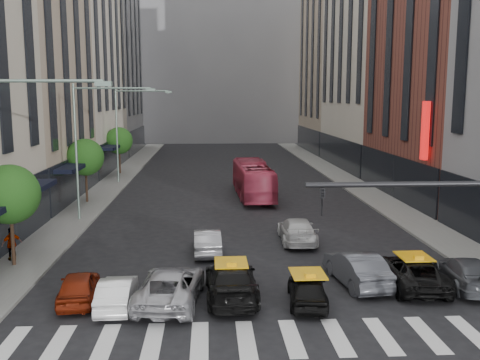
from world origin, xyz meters
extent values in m
plane|color=black|center=(0.00, 0.00, 0.00)|extent=(160.00, 160.00, 0.00)
cube|color=slate|center=(-11.50, 30.00, 0.07)|extent=(3.00, 96.00, 0.15)
cube|color=slate|center=(11.50, 30.00, 0.07)|extent=(3.00, 96.00, 0.15)
cube|color=tan|center=(-17.00, 28.00, 12.00)|extent=(8.00, 16.00, 24.00)
cube|color=beige|center=(-17.00, 46.00, 18.00)|extent=(8.00, 20.00, 36.00)
cube|color=gray|center=(-17.00, 65.00, 15.00)|extent=(8.00, 18.00, 30.00)
cube|color=brown|center=(17.00, 27.00, 13.00)|extent=(8.00, 18.00, 26.00)
cube|color=tan|center=(17.00, 65.00, 14.00)|extent=(8.00, 18.00, 28.00)
cube|color=gray|center=(0.00, 85.00, 18.00)|extent=(30.00, 10.00, 36.00)
cylinder|color=black|center=(-11.80, 10.00, 1.72)|extent=(0.18, 0.18, 3.15)
sphere|color=#194413|center=(-11.80, 10.00, 3.66)|extent=(2.88, 2.88, 2.88)
cylinder|color=black|center=(-11.80, 26.00, 1.72)|extent=(0.18, 0.18, 3.15)
sphere|color=#194413|center=(-11.80, 26.00, 3.66)|extent=(2.88, 2.88, 2.88)
cylinder|color=black|center=(-11.80, 42.00, 1.72)|extent=(0.18, 0.18, 3.15)
sphere|color=#194413|center=(-11.80, 42.00, 3.66)|extent=(2.88, 2.88, 2.88)
cylinder|color=gray|center=(-8.50, 4.00, 8.85)|extent=(5.00, 0.12, 0.12)
cube|color=gray|center=(-6.00, 4.00, 8.75)|extent=(0.60, 0.25, 0.18)
cylinder|color=gray|center=(-11.00, 20.00, 4.65)|extent=(0.16, 0.16, 9.00)
cylinder|color=gray|center=(-8.50, 20.00, 8.85)|extent=(5.00, 0.12, 0.12)
cube|color=gray|center=(-6.00, 20.00, 8.75)|extent=(0.60, 0.25, 0.18)
cylinder|color=gray|center=(-11.00, 36.00, 4.65)|extent=(0.16, 0.16, 9.00)
cylinder|color=gray|center=(-8.50, 36.00, 8.85)|extent=(5.00, 0.12, 0.12)
cube|color=gray|center=(-6.00, 36.00, 8.75)|extent=(0.60, 0.25, 0.18)
cylinder|color=black|center=(5.50, -1.00, 5.80)|extent=(10.00, 0.16, 0.16)
imported|color=black|center=(1.00, -1.00, 5.30)|extent=(0.13, 0.16, 0.80)
cube|color=red|center=(12.60, 20.00, 6.00)|extent=(0.30, 0.70, 4.00)
imported|color=maroon|center=(-7.57, 5.36, 0.64)|extent=(1.91, 3.90, 1.28)
imported|color=white|center=(-5.92, 4.67, 0.61)|extent=(1.38, 3.72, 1.22)
imported|color=#ADADB3|center=(-3.84, 5.01, 0.72)|extent=(2.88, 5.36, 1.43)
imported|color=black|center=(-1.35, 5.40, 0.75)|extent=(2.18, 5.20, 1.50)
imported|color=black|center=(1.69, 4.52, 0.63)|extent=(1.87, 3.85, 1.27)
imported|color=#46484F|center=(4.30, 6.71, 0.75)|extent=(2.15, 4.73, 1.51)
imported|color=black|center=(6.70, 6.25, 0.68)|extent=(2.70, 5.08, 1.36)
imported|color=#494C51|center=(9.01, 6.04, 0.67)|extent=(2.47, 4.80, 1.33)
imported|color=#9E9EA3|center=(-2.36, 11.89, 0.66)|extent=(1.56, 4.08, 1.33)
imported|color=silver|center=(2.81, 13.84, 0.70)|extent=(2.12, 4.90, 1.40)
imported|color=#BF3853|center=(1.43, 27.91, 1.49)|extent=(2.86, 10.75, 2.97)
imported|color=gray|center=(-12.15, 10.81, 0.98)|extent=(1.03, 0.90, 1.67)
camera|label=1|loc=(-2.24, -15.83, 8.28)|focal=40.00mm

